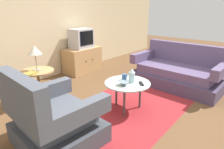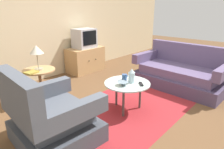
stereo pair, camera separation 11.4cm
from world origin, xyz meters
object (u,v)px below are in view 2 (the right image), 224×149
Objects in this scene: tv_stand at (85,60)px; book at (31,72)px; armchair at (51,119)px; bowl at (123,84)px; coffee_table at (127,85)px; table_lamp at (36,51)px; tv_remote_dark at (141,84)px; couch at (181,73)px; side_table at (40,78)px; mug at (125,77)px; vase at (131,76)px; television at (84,38)px.

tv_stand is 1.96m from book.
armchair is at bearing -139.14° from tv_stand.
coffee_table is at bearing 6.99° from bowl.
armchair reaches higher than bowl.
tv_stand is 4.24× the size of book.
table_lamp is at bearing 160.24° from armchair.
tv_stand is 2.37m from tv_remote_dark.
book is at bearing 166.55° from armchair.
book is (-0.18, -0.09, -0.31)m from table_lamp.
book is (0.35, 1.08, 0.26)m from armchair.
couch reaches higher than side_table.
mug is at bearing -57.43° from side_table.
book is at bearing -153.17° from side_table.
bowl reaches higher than coffee_table.
bowl is (-1.02, -2.03, 0.18)m from tv_stand.
bowl reaches higher than tv_remote_dark.
side_table is (0.52, 1.17, 0.09)m from armchair.
vase is 1.60m from book.
television is (1.61, 0.68, 0.43)m from side_table.
couch is at bearing -47.23° from tv_remote_dark.
tv_stand is 0.53m from television.
coffee_table is at bearing 144.01° from vase.
coffee_table is 0.16m from mug.
tv_remote_dark is (0.02, -0.17, -0.10)m from vase.
television is 1.25× the size of table_lamp.
armchair is at bearing 84.38° from couch.
table_lamp is at bearing 57.40° from couch.
armchair is 4.47× the size of vase.
book reaches higher than tv_remote_dark.
television is at bearing 66.70° from mug.
vase is at bearing -98.08° from mug.
table_lamp reaches higher than tv_stand.
couch is 8.11× the size of vase.
television is 2.40m from tv_remote_dark.
armchair is 1.14m from bowl.
tv_stand is at bearing 66.04° from coffee_table.
couch reaches higher than vase.
side_table is 1.08× the size of television.
armchair is 2.82m from tv_stand.
armchair is at bearing -139.08° from television.
bowl is at bearing -116.67° from television.
tv_remote_dark is (-1.43, 0.01, 0.19)m from couch.
television reaches higher than coffee_table.
side_table is 1.48m from bowl.
mug is 0.60× the size of book.
television is at bearing 22.90° from side_table.
table_lamp reaches higher than armchair.
table_lamp is at bearing -157.24° from tv_stand.
mug is at bearing 91.61° from armchair.
table_lamp is (-1.61, -0.67, 0.58)m from tv_stand.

